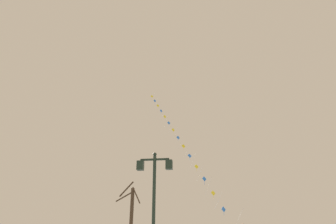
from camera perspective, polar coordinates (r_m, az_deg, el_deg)
twin_lantern_lamp_post at (r=11.37m, az=-3.05°, el=-15.69°), size 1.55×0.28×4.57m
kite_train at (r=31.08m, az=2.26°, el=-5.70°), size 10.88×16.67×21.23m
bare_tree at (r=20.33m, az=-8.16°, el=-21.43°), size 2.11×0.85×4.67m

